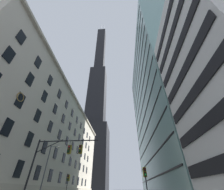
{
  "coord_description": "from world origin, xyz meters",
  "views": [
    {
      "loc": [
        3.98,
        -12.68,
        1.43
      ],
      "look_at": [
        1.04,
        25.15,
        28.43
      ],
      "focal_mm": 21.65,
      "sensor_mm": 36.0,
      "label": 1
    }
  ],
  "objects_px": {
    "traffic_light_far_left": "(68,179)",
    "street_lamppost": "(47,166)",
    "traffic_signal_mast": "(59,155)",
    "traffic_light_near_right": "(145,174)"
  },
  "relations": [
    {
      "from": "traffic_light_far_left",
      "to": "street_lamppost",
      "type": "xyz_separation_m",
      "value": [
        -2.44,
        -4.29,
        1.65
      ]
    },
    {
      "from": "traffic_light_near_right",
      "to": "traffic_signal_mast",
      "type": "bearing_deg",
      "value": -173.35
    },
    {
      "from": "traffic_signal_mast",
      "to": "traffic_light_far_left",
      "type": "relative_size",
      "value": 2.14
    },
    {
      "from": "traffic_light_far_left",
      "to": "traffic_light_near_right",
      "type": "bearing_deg",
      "value": -38.44
    },
    {
      "from": "traffic_signal_mast",
      "to": "street_lamppost",
      "type": "relative_size",
      "value": 1.01
    },
    {
      "from": "traffic_signal_mast",
      "to": "traffic_light_near_right",
      "type": "relative_size",
      "value": 2.24
    },
    {
      "from": "traffic_light_far_left",
      "to": "street_lamppost",
      "type": "relative_size",
      "value": 0.47
    },
    {
      "from": "traffic_light_near_right",
      "to": "street_lamppost",
      "type": "xyz_separation_m",
      "value": [
        -15.47,
        6.05,
        1.81
      ]
    },
    {
      "from": "traffic_signal_mast",
      "to": "traffic_light_near_right",
      "type": "height_order",
      "value": "traffic_signal_mast"
    },
    {
      "from": "traffic_signal_mast",
      "to": "traffic_light_far_left",
      "type": "xyz_separation_m",
      "value": [
        -2.58,
        11.56,
        -1.84
      ]
    }
  ]
}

